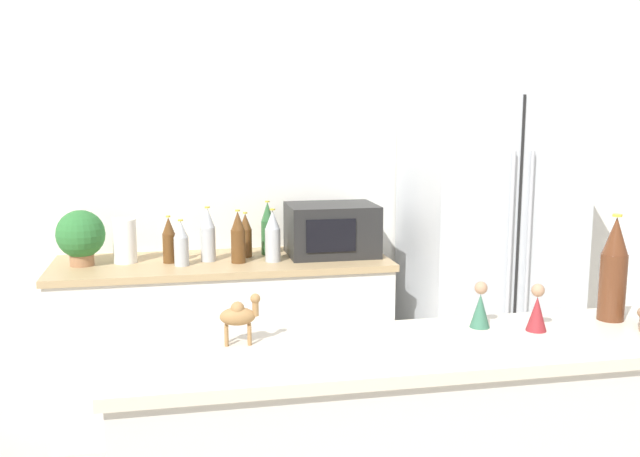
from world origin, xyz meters
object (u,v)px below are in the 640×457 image
at_px(refrigerator, 486,251).
at_px(paper_towel_roll, 125,241).
at_px(back_bottle_6, 273,236).
at_px(back_bottle_3, 181,244).
at_px(microwave, 332,230).
at_px(back_bottle_2, 208,235).
at_px(camel_figurine, 239,315).
at_px(back_bottle_4, 238,238).
at_px(back_bottle_1, 169,240).
at_px(wise_man_figurine_crimson, 537,311).
at_px(wise_man_figurine_blue, 480,308).
at_px(back_bottle_5, 268,229).
at_px(back_bottle_0, 246,236).
at_px(potted_plant, 81,236).
at_px(wine_bottle, 614,270).

xyz_separation_m(refrigerator, paper_towel_roll, (-1.96, 0.12, 0.11)).
bearing_deg(back_bottle_6, back_bottle_3, -179.15).
xyz_separation_m(microwave, back_bottle_2, (-0.67, -0.03, -0.00)).
xyz_separation_m(back_bottle_6, camel_figurine, (-0.32, -1.66, 0.08)).
height_order(back_bottle_3, back_bottle_4, back_bottle_4).
xyz_separation_m(back_bottle_1, back_bottle_3, (0.06, -0.08, -0.00)).
distance_m(paper_towel_roll, back_bottle_1, 0.23).
relative_size(paper_towel_roll, wise_man_figurine_crimson, 1.56).
xyz_separation_m(microwave, camel_figurine, (-0.66, -1.77, 0.07)).
distance_m(wise_man_figurine_blue, wise_man_figurine_crimson, 0.17).
bearing_deg(camel_figurine, refrigerator, 47.60).
height_order(microwave, back_bottle_1, microwave).
bearing_deg(wise_man_figurine_crimson, back_bottle_5, 107.03).
relative_size(back_bottle_1, wise_man_figurine_crimson, 1.69).
height_order(microwave, back_bottle_0, microwave).
bearing_deg(back_bottle_1, back_bottle_4, -11.38).
distance_m(potted_plant, back_bottle_5, 0.98).
bearing_deg(wine_bottle, back_bottle_2, 124.77).
relative_size(refrigerator, wise_man_figurine_blue, 12.24).
distance_m(back_bottle_4, wise_man_figurine_blue, 1.77).
distance_m(back_bottle_1, back_bottle_6, 0.54).
relative_size(back_bottle_6, wine_bottle, 0.82).
bearing_deg(potted_plant, back_bottle_1, -3.19).
bearing_deg(back_bottle_0, back_bottle_2, -161.17).
bearing_deg(back_bottle_3, wise_man_figurine_blue, -61.33).
bearing_deg(microwave, camel_figurine, -110.38).
xyz_separation_m(potted_plant, wise_man_figurine_crimson, (1.56, -1.82, 0.03)).
height_order(back_bottle_3, wise_man_figurine_blue, wise_man_figurine_blue).
bearing_deg(refrigerator, potted_plant, 177.46).
relative_size(back_bottle_1, back_bottle_5, 0.83).
relative_size(back_bottle_2, camel_figurine, 1.96).
distance_m(potted_plant, back_bottle_1, 0.44).
distance_m(paper_towel_roll, back_bottle_0, 0.63).
height_order(refrigerator, back_bottle_4, refrigerator).
relative_size(back_bottle_2, back_bottle_3, 1.21).
distance_m(refrigerator, wise_man_figurine_crimson, 1.84).
bearing_deg(potted_plant, refrigerator, -2.54).
distance_m(paper_towel_roll, wise_man_figurine_blue, 2.14).
bearing_deg(wine_bottle, camel_figurine, -179.83).
bearing_deg(wise_man_figurine_blue, microwave, 92.84).
relative_size(back_bottle_0, back_bottle_1, 0.99).
xyz_separation_m(paper_towel_roll, camel_figurine, (0.44, -1.79, 0.10)).
height_order(back_bottle_4, back_bottle_5, back_bottle_5).
bearing_deg(wise_man_figurine_blue, camel_figurine, -179.13).
xyz_separation_m(paper_towel_roll, microwave, (1.10, -0.01, 0.02)).
distance_m(refrigerator, back_bottle_3, 1.68).
bearing_deg(back_bottle_2, potted_plant, 178.00).
bearing_deg(back_bottle_5, microwave, -13.27).
distance_m(microwave, wise_man_figurine_blue, 1.77).
relative_size(microwave, back_bottle_0, 1.96).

